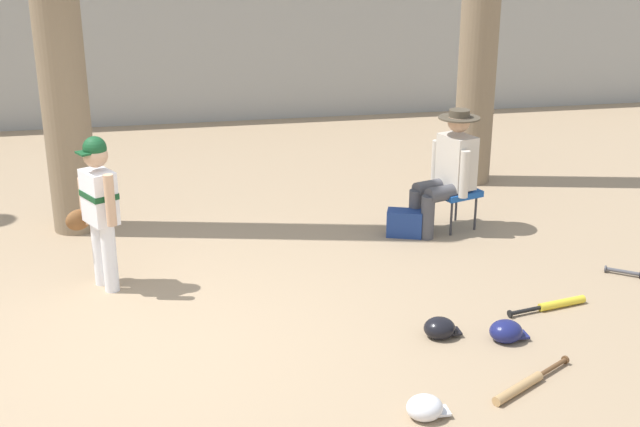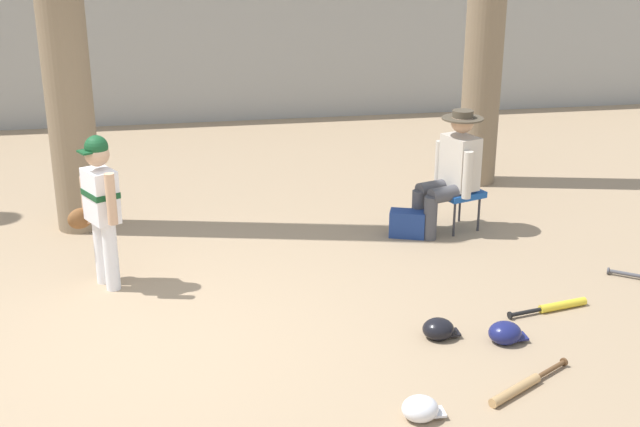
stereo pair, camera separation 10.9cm
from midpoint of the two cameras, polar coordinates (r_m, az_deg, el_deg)
ground_plane at (r=6.23m, az=-11.70°, el=-9.14°), size 60.00×60.00×0.00m
concrete_back_wall at (r=12.69m, az=-12.13°, el=11.44°), size 18.00×0.36×2.42m
tree_behind_spectator at (r=9.59m, az=10.55°, el=13.12°), size 0.72×0.72×4.55m
young_ballplayer at (r=7.05m, az=-15.29°, el=0.68°), size 0.49×0.53×1.31m
folding_stool at (r=8.34m, az=8.79°, el=1.38°), size 0.51×0.51×0.41m
seated_spectator at (r=8.20m, az=8.35°, el=3.10°), size 0.68×0.53×1.20m
handbag_beside_stool at (r=8.15m, az=5.40°, el=-0.66°), size 0.38×0.29×0.26m
bat_yellow_trainer at (r=6.94m, az=15.32°, el=-5.99°), size 0.71×0.20×0.07m
bat_wood_tan at (r=5.79m, az=13.17°, el=-11.30°), size 0.72×0.47×0.07m
batting_helmet_black at (r=6.32m, az=7.66°, el=-7.74°), size 0.28×0.22×0.16m
batting_helmet_white at (r=5.38m, az=6.57°, el=-13.00°), size 0.28×0.21×0.16m
batting_helmet_navy at (r=6.35m, az=12.07°, el=-7.85°), size 0.29×0.22×0.17m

